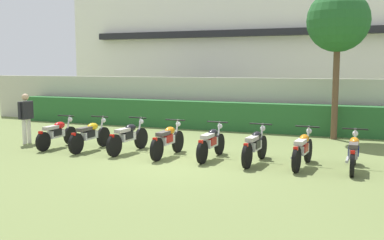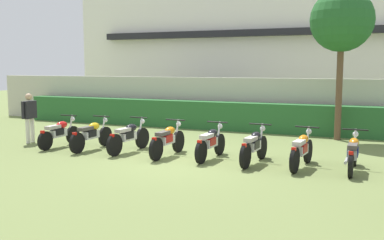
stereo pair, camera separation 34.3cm
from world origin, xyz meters
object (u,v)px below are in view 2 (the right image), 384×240
object	(u,v)px
tree_near_inspector	(342,21)
inspector_person	(29,114)
motorcycle_in_row_5	(254,146)
motorcycle_in_row_7	(353,153)
motorcycle_in_row_1	(91,135)
motorcycle_in_row_3	(168,140)
motorcycle_in_row_4	(211,143)
motorcycle_in_row_2	(129,136)
motorcycle_in_row_6	(302,150)
parked_car	(193,97)
motorcycle_in_row_0	(59,133)

from	to	relation	value
tree_near_inspector	inspector_person	xyz separation A→B (m)	(-9.08, -4.38, -2.96)
motorcycle_in_row_5	motorcycle_in_row_7	world-z (taller)	motorcycle_in_row_5
motorcycle_in_row_1	motorcycle_in_row_5	world-z (taller)	motorcycle_in_row_5
tree_near_inspector	motorcycle_in_row_3	distance (m)	7.06
motorcycle_in_row_3	inspector_person	world-z (taller)	inspector_person
motorcycle_in_row_4	motorcycle_in_row_2	bearing A→B (deg)	92.70
motorcycle_in_row_4	inspector_person	size ratio (longest dim) A/B	1.17
motorcycle_in_row_1	motorcycle_in_row_6	bearing A→B (deg)	-88.01
motorcycle_in_row_4	motorcycle_in_row_5	bearing A→B (deg)	-91.87
motorcycle_in_row_7	parked_car	bearing A→B (deg)	40.74
motorcycle_in_row_6	inspector_person	size ratio (longest dim) A/B	1.17
motorcycle_in_row_2	inspector_person	xyz separation A→B (m)	(-3.73, 0.15, 0.48)
motorcycle_in_row_0	tree_near_inspector	bearing A→B (deg)	-58.20
motorcycle_in_row_1	motorcycle_in_row_4	size ratio (longest dim) A/B	1.04
inspector_person	motorcycle_in_row_0	bearing A→B (deg)	-10.49
motorcycle_in_row_5	motorcycle_in_row_7	bearing A→B (deg)	-84.09
parked_car	motorcycle_in_row_4	bearing A→B (deg)	-64.82
motorcycle_in_row_0	motorcycle_in_row_5	bearing A→B (deg)	-89.19
motorcycle_in_row_6	motorcycle_in_row_2	bearing A→B (deg)	94.33
tree_near_inspector	motorcycle_in_row_5	xyz separation A→B (m)	(-1.65, -4.64, -3.44)
parked_car	motorcycle_in_row_3	bearing A→B (deg)	-71.28
motorcycle_in_row_2	motorcycle_in_row_5	distance (m)	3.70
motorcycle_in_row_4	motorcycle_in_row_6	distance (m)	2.39
motorcycle_in_row_3	motorcycle_in_row_7	bearing A→B (deg)	-86.73
motorcycle_in_row_0	motorcycle_in_row_1	distance (m)	1.17
motorcycle_in_row_2	motorcycle_in_row_7	world-z (taller)	motorcycle_in_row_2
inspector_person	motorcycle_in_row_4	bearing A→B (deg)	-1.46
motorcycle_in_row_2	motorcycle_in_row_5	size ratio (longest dim) A/B	1.03
parked_car	inspector_person	size ratio (longest dim) A/B	2.84
tree_near_inspector	motorcycle_in_row_1	bearing A→B (deg)	-144.87
motorcycle_in_row_2	motorcycle_in_row_7	size ratio (longest dim) A/B	1.05
motorcycle_in_row_0	inspector_person	size ratio (longest dim) A/B	1.14
motorcycle_in_row_1	motorcycle_in_row_5	xyz separation A→B (m)	(4.91, -0.02, 0.01)
tree_near_inspector	motorcycle_in_row_0	distance (m)	9.65
motorcycle_in_row_0	motorcycle_in_row_2	world-z (taller)	motorcycle_in_row_2
motorcycle_in_row_2	motorcycle_in_row_3	bearing A→B (deg)	-89.80
inspector_person	tree_near_inspector	bearing A→B (deg)	25.72
motorcycle_in_row_4	motorcycle_in_row_3	bearing A→B (deg)	97.90
motorcycle_in_row_3	motorcycle_in_row_0	bearing A→B (deg)	92.22
motorcycle_in_row_6	motorcycle_in_row_7	bearing A→B (deg)	-80.61
motorcycle_in_row_0	inspector_person	distance (m)	1.47
motorcycle_in_row_3	inspector_person	bearing A→B (deg)	89.41
tree_near_inspector	motorcycle_in_row_5	bearing A→B (deg)	-109.58
parked_car	motorcycle_in_row_4	size ratio (longest dim) A/B	2.43
tree_near_inspector	parked_car	bearing A→B (deg)	145.41
tree_near_inspector	motorcycle_in_row_7	distance (m)	5.77
motorcycle_in_row_0	motorcycle_in_row_2	distance (m)	2.38
motorcycle_in_row_2	motorcycle_in_row_4	size ratio (longest dim) A/B	1.06
tree_near_inspector	motorcycle_in_row_2	distance (m)	7.80
motorcycle_in_row_0	motorcycle_in_row_7	size ratio (longest dim) A/B	0.98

